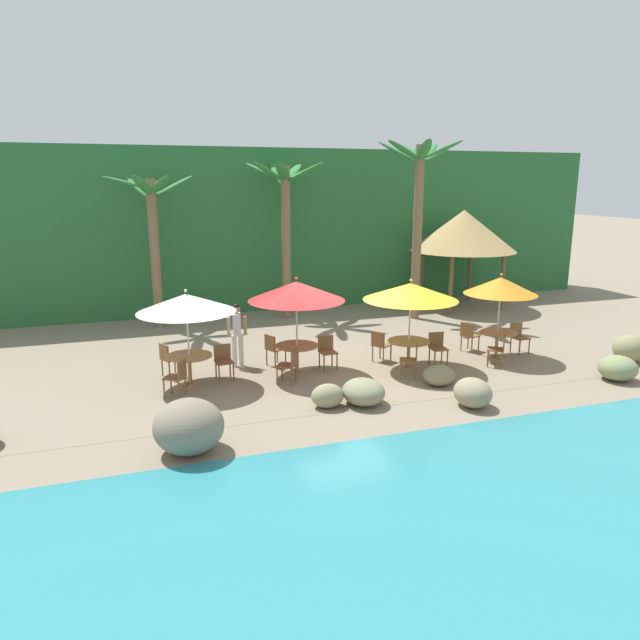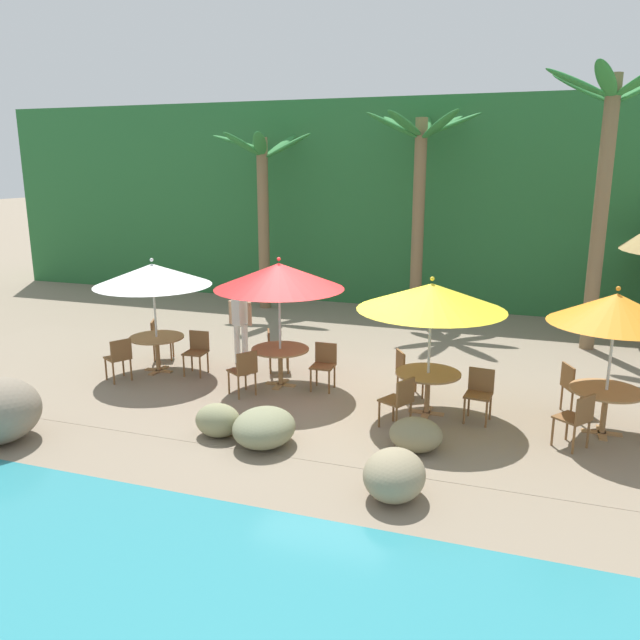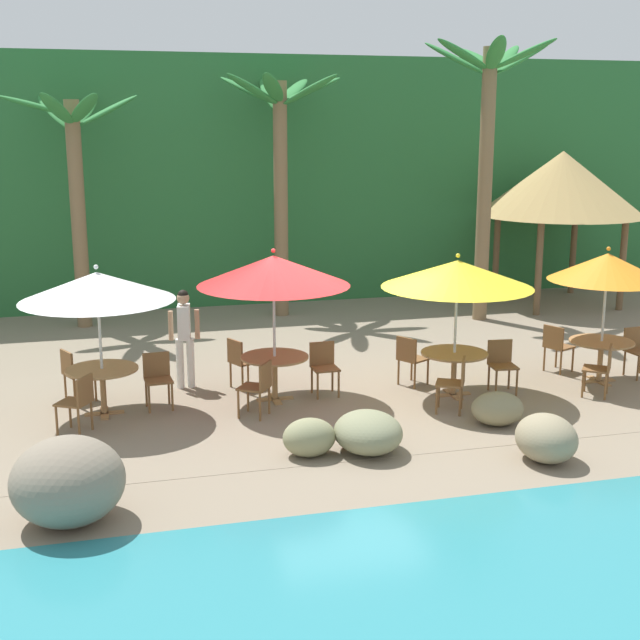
{
  "view_description": "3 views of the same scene",
  "coord_description": "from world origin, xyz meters",
  "px_view_note": "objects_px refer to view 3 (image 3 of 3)",
  "views": [
    {
      "loc": [
        -5.18,
        -13.57,
        4.79
      ],
      "look_at": [
        -0.51,
        0.2,
        1.36
      ],
      "focal_mm": 32.94,
      "sensor_mm": 36.0,
      "label": 1
    },
    {
      "loc": [
        3.26,
        -10.38,
        4.13
      ],
      "look_at": [
        -0.29,
        0.13,
        1.39
      ],
      "focal_mm": 35.24,
      "sensor_mm": 36.0,
      "label": 2
    },
    {
      "loc": [
        -3.81,
        -12.88,
        4.41
      ],
      "look_at": [
        -0.45,
        -0.08,
        1.36
      ],
      "focal_mm": 48.24,
      "sensor_mm": 36.0,
      "label": 3
    }
  ],
  "objects_px": {
    "dining_table_red": "(275,364)",
    "palapa_hut": "(562,184)",
    "umbrella_yellow": "(457,274)",
    "chair_orange_left": "(602,367)",
    "umbrella_white": "(97,286)",
    "dining_table_white": "(102,376)",
    "chair_white_seaward": "(158,376)",
    "chair_red_inland": "(241,360)",
    "chair_orange_seaward": "(637,348)",
    "palm_tree_second": "(280,151)",
    "chair_yellow_left": "(456,381)",
    "chair_white_left": "(79,400)",
    "chair_orange_inland": "(556,345)",
    "chair_yellow_seaward": "(502,362)",
    "chair_yellow_inland": "(410,357)",
    "palm_tree_third": "(487,133)",
    "palm_tree_nearest": "(75,171)",
    "waiter_in_white": "(184,331)",
    "chair_red_seaward": "(324,364)",
    "umbrella_orange": "(607,267)",
    "chair_red_left": "(259,385)",
    "chair_white_inland": "(74,372)",
    "dining_table_orange": "(601,348)",
    "umbrella_red": "(274,271)",
    "dining_table_yellow": "(454,360)"
  },
  "relations": [
    {
      "from": "dining_table_red",
      "to": "palapa_hut",
      "type": "bearing_deg",
      "value": 34.68
    },
    {
      "from": "umbrella_yellow",
      "to": "chair_orange_left",
      "type": "relative_size",
      "value": 2.82
    },
    {
      "from": "umbrella_white",
      "to": "dining_table_white",
      "type": "xyz_separation_m",
      "value": [
        -0.0,
        -0.0,
        -1.4
      ]
    },
    {
      "from": "chair_white_seaward",
      "to": "chair_orange_left",
      "type": "relative_size",
      "value": 1.0
    },
    {
      "from": "dining_table_red",
      "to": "chair_red_inland",
      "type": "distance_m",
      "value": 0.86
    },
    {
      "from": "chair_orange_seaward",
      "to": "palm_tree_second",
      "type": "height_order",
      "value": "palm_tree_second"
    },
    {
      "from": "umbrella_white",
      "to": "palm_tree_second",
      "type": "height_order",
      "value": "palm_tree_second"
    },
    {
      "from": "chair_yellow_left",
      "to": "chair_orange_seaward",
      "type": "xyz_separation_m",
      "value": [
        3.92,
        1.03,
        0.0
      ]
    },
    {
      "from": "chair_orange_seaward",
      "to": "palm_tree_second",
      "type": "relative_size",
      "value": 0.16
    },
    {
      "from": "chair_red_inland",
      "to": "chair_orange_seaward",
      "type": "bearing_deg",
      "value": -8.38
    },
    {
      "from": "dining_table_white",
      "to": "chair_yellow_left",
      "type": "xyz_separation_m",
      "value": [
        5.29,
        -1.29,
        -0.1
      ]
    },
    {
      "from": "chair_white_left",
      "to": "chair_orange_inland",
      "type": "relative_size",
      "value": 1.0
    },
    {
      "from": "chair_yellow_seaward",
      "to": "chair_yellow_inland",
      "type": "bearing_deg",
      "value": 153.24
    },
    {
      "from": "umbrella_white",
      "to": "palm_tree_third",
      "type": "relative_size",
      "value": 0.38
    },
    {
      "from": "chair_orange_left",
      "to": "chair_orange_inland",
      "type": "bearing_deg",
      "value": 89.69
    },
    {
      "from": "chair_red_inland",
      "to": "chair_yellow_seaward",
      "type": "distance_m",
      "value": 4.38
    },
    {
      "from": "chair_yellow_left",
      "to": "palm_tree_nearest",
      "type": "relative_size",
      "value": 0.17
    },
    {
      "from": "umbrella_yellow",
      "to": "waiter_in_white",
      "type": "relative_size",
      "value": 1.44
    },
    {
      "from": "umbrella_white",
      "to": "chair_red_seaward",
      "type": "distance_m",
      "value": 3.86
    },
    {
      "from": "chair_white_seaward",
      "to": "umbrella_orange",
      "type": "distance_m",
      "value": 7.7
    },
    {
      "from": "umbrella_white",
      "to": "dining_table_white",
      "type": "relative_size",
      "value": 2.14
    },
    {
      "from": "chair_red_left",
      "to": "chair_orange_left",
      "type": "distance_m",
      "value": 5.64
    },
    {
      "from": "chair_orange_inland",
      "to": "waiter_in_white",
      "type": "relative_size",
      "value": 0.51
    },
    {
      "from": "umbrella_white",
      "to": "chair_white_inland",
      "type": "distance_m",
      "value": 1.73
    },
    {
      "from": "chair_yellow_inland",
      "to": "palm_tree_second",
      "type": "xyz_separation_m",
      "value": [
        -0.92,
        6.06,
        3.27
      ]
    },
    {
      "from": "dining_table_red",
      "to": "chair_orange_left",
      "type": "distance_m",
      "value": 5.36
    },
    {
      "from": "umbrella_white",
      "to": "chair_orange_seaward",
      "type": "bearing_deg",
      "value": -1.64
    },
    {
      "from": "chair_yellow_left",
      "to": "umbrella_white",
      "type": "bearing_deg",
      "value": 166.27
    },
    {
      "from": "dining_table_red",
      "to": "waiter_in_white",
      "type": "height_order",
      "value": "waiter_in_white"
    },
    {
      "from": "dining_table_white",
      "to": "chair_orange_left",
      "type": "bearing_deg",
      "value": -8.39
    },
    {
      "from": "chair_yellow_left",
      "to": "umbrella_orange",
      "type": "height_order",
      "value": "umbrella_orange"
    },
    {
      "from": "umbrella_white",
      "to": "palapa_hut",
      "type": "xyz_separation_m",
      "value": [
        11.06,
        5.8,
        0.94
      ]
    },
    {
      "from": "umbrella_yellow",
      "to": "palm_tree_nearest",
      "type": "bearing_deg",
      "value": 131.5
    },
    {
      "from": "chair_red_seaward",
      "to": "palm_tree_nearest",
      "type": "distance_m",
      "value": 7.77
    },
    {
      "from": "dining_table_orange",
      "to": "waiter_in_white",
      "type": "distance_m",
      "value": 7.16
    },
    {
      "from": "chair_red_inland",
      "to": "palm_tree_third",
      "type": "xyz_separation_m",
      "value": [
        6.22,
        3.9,
        3.69
      ]
    },
    {
      "from": "chair_red_left",
      "to": "chair_orange_inland",
      "type": "relative_size",
      "value": 1.0
    },
    {
      "from": "palm_tree_third",
      "to": "palapa_hut",
      "type": "height_order",
      "value": "palm_tree_third"
    },
    {
      "from": "umbrella_red",
      "to": "chair_yellow_left",
      "type": "bearing_deg",
      "value": -26.96
    },
    {
      "from": "chair_white_inland",
      "to": "chair_yellow_seaward",
      "type": "bearing_deg",
      "value": -10.12
    },
    {
      "from": "umbrella_red",
      "to": "umbrella_white",
      "type": "bearing_deg",
      "value": -179.51
    },
    {
      "from": "dining_table_red",
      "to": "palapa_hut",
      "type": "height_order",
      "value": "palapa_hut"
    },
    {
      "from": "dining_table_red",
      "to": "chair_yellow_inland",
      "type": "height_order",
      "value": "chair_yellow_inland"
    },
    {
      "from": "umbrella_orange",
      "to": "chair_white_left",
      "type": "bearing_deg",
      "value": -177.74
    },
    {
      "from": "chair_white_seaward",
      "to": "chair_red_left",
      "type": "height_order",
      "value": "same"
    },
    {
      "from": "palm_tree_third",
      "to": "palapa_hut",
      "type": "xyz_separation_m",
      "value": [
        2.57,
        1.15,
        -1.24
      ]
    },
    {
      "from": "dining_table_yellow",
      "to": "chair_white_left",
      "type": "bearing_deg",
      "value": -177.28
    },
    {
      "from": "chair_orange_inland",
      "to": "palm_tree_second",
      "type": "height_order",
      "value": "palm_tree_second"
    },
    {
      "from": "palapa_hut",
      "to": "chair_orange_seaward",
      "type": "bearing_deg",
      "value": -106.97
    },
    {
      "from": "umbrella_orange",
      "to": "waiter_in_white",
      "type": "height_order",
      "value": "umbrella_orange"
    }
  ]
}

